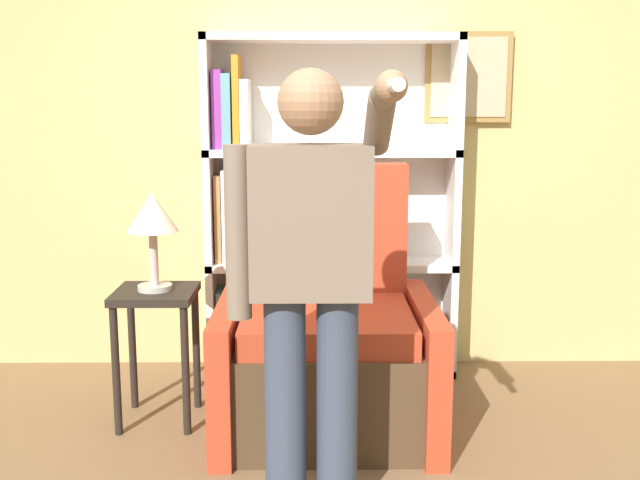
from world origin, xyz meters
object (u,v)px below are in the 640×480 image
at_px(bookcase, 306,213).
at_px(side_table, 156,320).
at_px(person_standing, 311,269).
at_px(table_lamp, 152,218).
at_px(armchair, 327,346).

distance_m(bookcase, side_table, 1.06).
distance_m(person_standing, table_lamp, 1.10).
bearing_deg(armchair, person_standing, -95.13).
bearing_deg(person_standing, armchair, 84.87).
height_order(person_standing, table_lamp, person_standing).
relative_size(armchair, table_lamp, 2.64).
distance_m(armchair, table_lamp, 1.00).
height_order(armchair, table_lamp, armchair).
height_order(person_standing, side_table, person_standing).
relative_size(side_table, table_lamp, 1.40).
relative_size(bookcase, person_standing, 1.15).
distance_m(side_table, table_lamp, 0.48).
xyz_separation_m(bookcase, armchair, (0.10, -0.71, -0.53)).
bearing_deg(table_lamp, person_standing, -48.72).
distance_m(bookcase, person_standing, 1.51).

